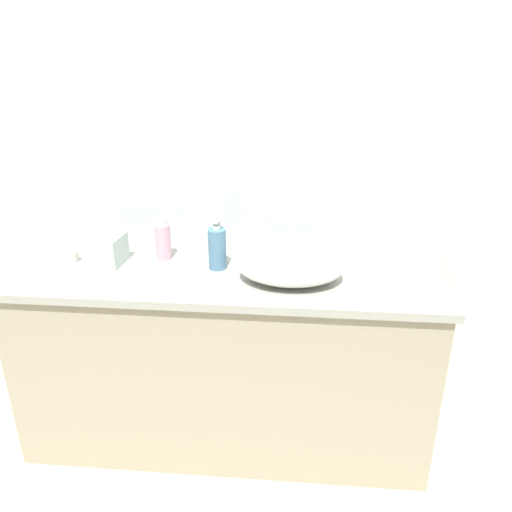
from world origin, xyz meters
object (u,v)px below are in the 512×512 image
(lotion_bottle, at_px, (163,240))
(candle_jar, at_px, (71,257))
(sink_basin, at_px, (290,266))
(soap_dispenser, at_px, (217,246))
(tissue_box, at_px, (106,248))

(lotion_bottle, relative_size, candle_jar, 2.86)
(lotion_bottle, xyz_separation_m, candle_jar, (-0.38, -0.07, -0.06))
(lotion_bottle, height_order, candle_jar, lotion_bottle)
(sink_basin, xyz_separation_m, soap_dispenser, (-0.30, 0.08, 0.04))
(candle_jar, bearing_deg, tissue_box, -0.99)
(sink_basin, height_order, soap_dispenser, soap_dispenser)
(sink_basin, height_order, lotion_bottle, lotion_bottle)
(lotion_bottle, distance_m, tissue_box, 0.23)
(tissue_box, distance_m, candle_jar, 0.16)
(soap_dispenser, relative_size, lotion_bottle, 1.28)
(soap_dispenser, distance_m, candle_jar, 0.63)
(sink_basin, bearing_deg, tissue_box, 173.48)
(soap_dispenser, bearing_deg, candle_jar, 179.24)
(sink_basin, distance_m, candle_jar, 0.92)
(candle_jar, bearing_deg, sink_basin, -5.58)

